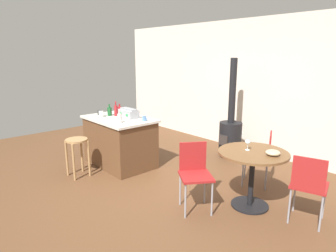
% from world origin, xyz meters
% --- Properties ---
extents(ground_plane, '(8.80, 8.80, 0.00)m').
position_xyz_m(ground_plane, '(0.00, 0.00, 0.00)').
color(ground_plane, brown).
extents(back_wall, '(8.00, 0.10, 2.70)m').
position_xyz_m(back_wall, '(0.00, 2.71, 1.35)').
color(back_wall, beige).
rests_on(back_wall, ground_plane).
extents(kitchen_island, '(1.32, 0.86, 0.88)m').
position_xyz_m(kitchen_island, '(-1.06, 0.16, 0.44)').
color(kitchen_island, brown).
rests_on(kitchen_island, ground_plane).
extents(wooden_stool, '(0.36, 0.36, 0.64)m').
position_xyz_m(wooden_stool, '(-1.07, -0.66, 0.48)').
color(wooden_stool, '#A37A4C').
rests_on(wooden_stool, ground_plane).
extents(dining_table, '(0.90, 0.90, 0.77)m').
position_xyz_m(dining_table, '(1.43, 0.60, 0.58)').
color(dining_table, black).
rests_on(dining_table, ground_plane).
extents(folding_chair_near, '(0.54, 0.54, 0.85)m').
position_xyz_m(folding_chair_near, '(1.14, 1.30, 0.50)').
color(folding_chair_near, maroon).
rests_on(folding_chair_near, ground_plane).
extents(folding_chair_far, '(0.55, 0.55, 0.88)m').
position_xyz_m(folding_chair_far, '(0.96, 0.01, 0.52)').
color(folding_chair_far, maroon).
rests_on(folding_chair_far, ground_plane).
extents(folding_chair_left, '(0.50, 0.50, 0.87)m').
position_xyz_m(folding_chair_left, '(2.12, 0.73, 0.52)').
color(folding_chair_left, maroon).
rests_on(folding_chair_left, ground_plane).
extents(wood_stove, '(0.44, 0.45, 1.93)m').
position_xyz_m(wood_stove, '(0.02, 2.03, 0.49)').
color(wood_stove, black).
rests_on(wood_stove, ground_plane).
extents(toolbox, '(0.39, 0.21, 0.17)m').
position_xyz_m(toolbox, '(-0.96, 0.31, 0.96)').
color(toolbox, gray).
rests_on(toolbox, kitchen_island).
extents(bottle_0, '(0.06, 0.06, 0.27)m').
position_xyz_m(bottle_0, '(-1.24, 0.22, 0.99)').
color(bottle_0, maroon).
rests_on(bottle_0, kitchen_island).
extents(bottle_1, '(0.08, 0.08, 0.21)m').
position_xyz_m(bottle_1, '(-0.70, -0.05, 0.96)').
color(bottle_1, '#B7B2AD').
rests_on(bottle_1, kitchen_island).
extents(bottle_2, '(0.08, 0.08, 0.19)m').
position_xyz_m(bottle_2, '(-1.35, 0.37, 0.96)').
color(bottle_2, maroon).
rests_on(bottle_2, kitchen_island).
extents(bottle_3, '(0.08, 0.08, 0.21)m').
position_xyz_m(bottle_3, '(-1.34, 0.14, 0.97)').
color(bottle_3, '#194C23').
rests_on(bottle_3, kitchen_island).
extents(cup_0, '(0.11, 0.08, 0.08)m').
position_xyz_m(cup_0, '(-0.54, 0.35, 0.93)').
color(cup_0, '#4C7099').
rests_on(cup_0, kitchen_island).
extents(cup_1, '(0.12, 0.08, 0.11)m').
position_xyz_m(cup_1, '(-1.34, -0.03, 0.94)').
color(cup_1, white).
rests_on(cup_1, kitchen_island).
extents(cup_2, '(0.12, 0.08, 0.09)m').
position_xyz_m(cup_2, '(-1.53, 0.04, 0.93)').
color(cup_2, '#383838').
rests_on(cup_2, kitchen_island).
extents(wine_glass, '(0.07, 0.07, 0.14)m').
position_xyz_m(wine_glass, '(1.34, 0.61, 0.87)').
color(wine_glass, silver).
rests_on(wine_glass, dining_table).
extents(serving_bowl, '(0.18, 0.18, 0.07)m').
position_xyz_m(serving_bowl, '(1.67, 0.66, 0.80)').
color(serving_bowl, tan).
rests_on(serving_bowl, dining_table).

